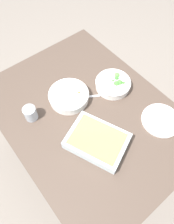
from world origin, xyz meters
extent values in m
plane|color=slate|center=(0.00, 0.00, 0.00)|extent=(6.00, 6.00, 0.00)
cube|color=#4C3D33|center=(0.00, 0.00, 0.72)|extent=(1.20, 0.90, 0.04)
cylinder|color=#4C3D33|center=(-0.54, -0.39, 0.35)|extent=(0.06, 0.06, 0.70)
cylinder|color=#4C3D33|center=(-0.54, 0.39, 0.35)|extent=(0.06, 0.06, 0.70)
cylinder|color=white|center=(-0.14, -0.03, 0.77)|extent=(0.23, 0.23, 0.05)
torus|color=white|center=(-0.14, -0.03, 0.79)|extent=(0.24, 0.24, 0.01)
cylinder|color=olive|center=(-0.14, -0.03, 0.77)|extent=(0.19, 0.19, 0.03)
sphere|color=silver|center=(-0.09, -0.04, 0.79)|extent=(0.02, 0.02, 0.02)
sphere|color=#C66633|center=(-0.09, -0.04, 0.79)|extent=(0.01, 0.01, 0.01)
sphere|color=silver|center=(-0.08, 0.00, 0.79)|extent=(0.01, 0.01, 0.01)
sphere|color=olive|center=(-0.14, -0.03, 0.79)|extent=(0.02, 0.02, 0.02)
sphere|color=#C66633|center=(-0.11, 0.03, 0.79)|extent=(0.02, 0.02, 0.02)
sphere|color=silver|center=(-0.11, -0.08, 0.79)|extent=(0.01, 0.01, 0.01)
cylinder|color=white|center=(-0.04, 0.24, 0.77)|extent=(0.21, 0.21, 0.05)
torus|color=white|center=(-0.04, 0.24, 0.79)|extent=(0.22, 0.22, 0.01)
cylinder|color=#8CB272|center=(-0.04, 0.24, 0.77)|extent=(0.17, 0.17, 0.02)
sphere|color=#3D7A33|center=(-0.02, 0.25, 0.79)|extent=(0.03, 0.03, 0.03)
sphere|color=#478C38|center=(-0.05, 0.25, 0.78)|extent=(0.02, 0.02, 0.02)
sphere|color=#3D7A33|center=(-0.03, 0.25, 0.78)|extent=(0.02, 0.02, 0.02)
sphere|color=#478C38|center=(-0.02, 0.27, 0.79)|extent=(0.04, 0.04, 0.04)
sphere|color=#3D7A33|center=(-0.05, 0.28, 0.79)|extent=(0.03, 0.03, 0.03)
sphere|color=#478C38|center=(0.00, 0.28, 0.78)|extent=(0.02, 0.02, 0.02)
sphere|color=#569E42|center=(-0.07, 0.30, 0.79)|extent=(0.04, 0.04, 0.04)
sphere|color=#478C38|center=(-0.02, 0.25, 0.79)|extent=(0.04, 0.04, 0.04)
cube|color=silver|center=(0.19, -0.08, 0.77)|extent=(0.36, 0.32, 0.06)
cube|color=#DBAD56|center=(0.19, -0.08, 0.78)|extent=(0.32, 0.28, 0.04)
cylinder|color=#B2BCC6|center=(-0.17, -0.27, 0.78)|extent=(0.07, 0.07, 0.08)
cylinder|color=black|center=(-0.17, -0.27, 0.77)|extent=(0.06, 0.06, 0.05)
cylinder|color=white|center=(0.31, 0.29, 0.75)|extent=(0.22, 0.22, 0.01)
cube|color=silver|center=(-0.08, 0.08, 0.74)|extent=(0.08, 0.13, 0.01)
ellipsoid|color=silver|center=(-0.12, 0.00, 0.75)|extent=(0.04, 0.05, 0.01)
camera|label=1|loc=(0.50, -0.40, 1.79)|focal=33.85mm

